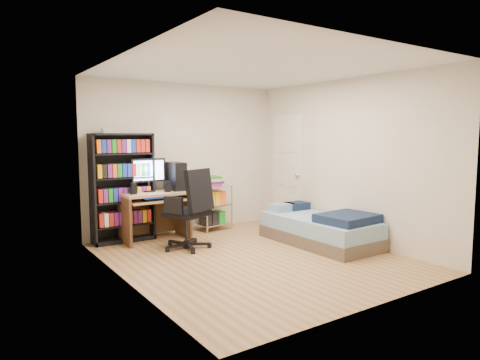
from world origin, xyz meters
TOP-DOWN VIEW (x-y plane):
  - room at (0.00, 0.00)m, footprint 3.58×4.08m
  - media_shelf at (-1.16, 1.84)m, footprint 0.94×0.31m
  - computer_desk at (-0.62, 1.68)m, footprint 1.02×0.59m
  - office_chair at (-0.51, 0.88)m, footprint 0.92×0.92m
  - wire_cart at (0.39, 1.78)m, footprint 0.65×0.51m
  - bed at (1.27, 0.03)m, footprint 0.92×1.84m
  - door at (1.72, 1.35)m, footprint 0.12×0.80m

SIDE VIEW (x-z plane):
  - bed at x=1.27m, z-range -0.03..0.49m
  - office_chair at x=-0.51m, z-range -0.21..0.96m
  - wire_cart at x=0.39m, z-range 0.14..1.09m
  - computer_desk at x=-0.62m, z-range 0.05..1.33m
  - media_shelf at x=-1.16m, z-range -0.01..1.73m
  - door at x=1.72m, z-range 0.00..2.00m
  - room at x=0.00m, z-range -0.04..2.54m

